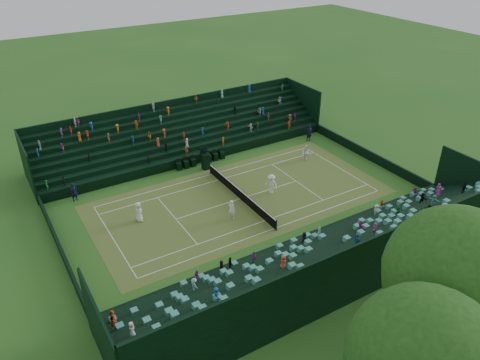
{
  "coord_description": "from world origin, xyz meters",
  "views": [
    {
      "loc": [
        31.21,
        -18.81,
        22.56
      ],
      "look_at": [
        0.0,
        0.0,
        2.0
      ],
      "focal_mm": 35.0,
      "sensor_mm": 36.0,
      "label": 1
    }
  ],
  "objects_px": {
    "tennis_net": "(240,194)",
    "umpire_chair": "(205,159)",
    "player_near_west": "(139,212)",
    "player_near_east": "(232,210)",
    "player_far_west": "(306,153)",
    "player_far_east": "(271,184)"
  },
  "relations": [
    {
      "from": "player_near_west",
      "to": "player_far_west",
      "type": "height_order",
      "value": "player_near_west"
    },
    {
      "from": "player_near_east",
      "to": "player_far_west",
      "type": "bearing_deg",
      "value": -96.12
    },
    {
      "from": "tennis_net",
      "to": "umpire_chair",
      "type": "bearing_deg",
      "value": 179.85
    },
    {
      "from": "player_near_west",
      "to": "player_far_east",
      "type": "relative_size",
      "value": 0.93
    },
    {
      "from": "player_near_west",
      "to": "player_far_west",
      "type": "bearing_deg",
      "value": -83.09
    },
    {
      "from": "tennis_net",
      "to": "player_near_west",
      "type": "bearing_deg",
      "value": -98.64
    },
    {
      "from": "umpire_chair",
      "to": "tennis_net",
      "type": "bearing_deg",
      "value": -0.15
    },
    {
      "from": "player_far_west",
      "to": "player_far_east",
      "type": "relative_size",
      "value": 0.9
    },
    {
      "from": "player_near_west",
      "to": "player_far_east",
      "type": "xyz_separation_m",
      "value": [
        1.96,
        12.15,
        0.06
      ]
    },
    {
      "from": "tennis_net",
      "to": "player_near_west",
      "type": "height_order",
      "value": "player_near_west"
    },
    {
      "from": "umpire_chair",
      "to": "player_far_east",
      "type": "bearing_deg",
      "value": 22.04
    },
    {
      "from": "umpire_chair",
      "to": "player_far_west",
      "type": "distance_m",
      "value": 10.64
    },
    {
      "from": "tennis_net",
      "to": "player_far_west",
      "type": "distance_m",
      "value": 10.45
    },
    {
      "from": "player_near_west",
      "to": "player_near_east",
      "type": "relative_size",
      "value": 0.98
    },
    {
      "from": "tennis_net",
      "to": "player_near_west",
      "type": "distance_m",
      "value": 9.23
    },
    {
      "from": "player_far_west",
      "to": "tennis_net",
      "type": "bearing_deg",
      "value": -91.86
    },
    {
      "from": "tennis_net",
      "to": "player_near_east",
      "type": "height_order",
      "value": "player_near_east"
    },
    {
      "from": "player_near_west",
      "to": "player_far_east",
      "type": "height_order",
      "value": "player_far_east"
    },
    {
      "from": "umpire_chair",
      "to": "player_far_west",
      "type": "bearing_deg",
      "value": 69.31
    },
    {
      "from": "umpire_chair",
      "to": "player_near_east",
      "type": "xyz_separation_m",
      "value": [
        9.24,
        -2.28,
        -0.17
      ]
    },
    {
      "from": "umpire_chair",
      "to": "player_near_west",
      "type": "relative_size",
      "value": 1.41
    },
    {
      "from": "player_near_west",
      "to": "player_near_east",
      "type": "height_order",
      "value": "player_near_east"
    }
  ]
}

